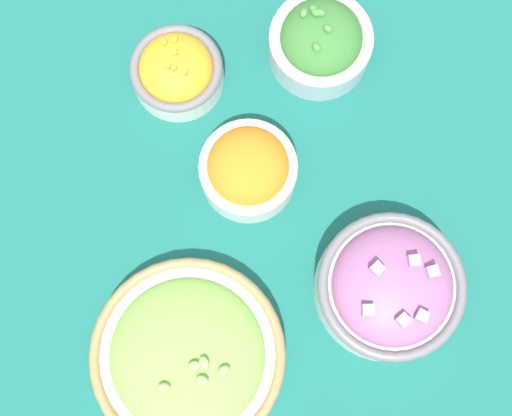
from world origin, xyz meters
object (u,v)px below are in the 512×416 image
(bowl_broccoli, at_px, (320,42))
(bowl_squash, at_px, (177,71))
(bowl_red_onion, at_px, (390,287))
(bowl_lettuce, at_px, (188,356))
(bowl_carrots, at_px, (247,169))

(bowl_broccoli, distance_m, bowl_squash, 0.17)
(bowl_broccoli, relative_size, bowl_squash, 1.12)
(bowl_red_onion, relative_size, bowl_squash, 1.47)
(bowl_lettuce, bearing_deg, bowl_red_onion, 97.02)
(bowl_squash, bearing_deg, bowl_red_onion, 31.76)
(bowl_broccoli, bearing_deg, bowl_carrots, -40.26)
(bowl_broccoli, height_order, bowl_lettuce, bowl_broccoli)
(bowl_red_onion, bearing_deg, bowl_lettuce, -82.98)
(bowl_red_onion, relative_size, bowl_carrots, 1.44)
(bowl_carrots, bearing_deg, bowl_red_onion, 38.10)
(bowl_red_onion, relative_size, bowl_lettuce, 0.75)
(bowl_broccoli, xyz_separation_m, bowl_red_onion, (0.30, 0.01, 0.00))
(bowl_squash, relative_size, bowl_carrots, 0.98)
(bowl_broccoli, xyz_separation_m, bowl_lettuce, (0.33, -0.22, -0.01))
(bowl_broccoli, distance_m, bowl_carrots, 0.18)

